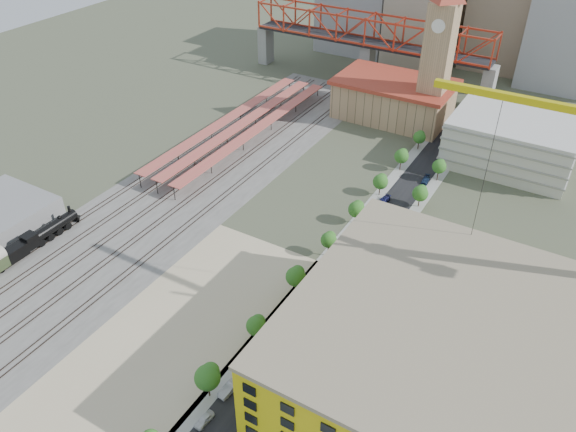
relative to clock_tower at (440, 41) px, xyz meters
The scene contains 30 objects.
ground 85.36m from the clock_tower, 95.71° to the right, with size 400.00×400.00×0.00m, color #474C38.
ballast_strip 81.63m from the clock_tower, 125.15° to the right, with size 36.00×165.00×0.06m, color #605E59.
dirt_lot 115.74m from the clock_tower, 96.14° to the right, with size 28.00×67.00×0.06m, color tan.
street_asphalt 71.48m from the clock_tower, 82.98° to the right, with size 12.00×170.00×0.06m, color black.
sidewalk_west 71.08m from the clock_tower, 87.80° to the right, with size 3.00×170.00×0.04m, color gray.
sidewalk_east 72.31m from the clock_tower, 78.27° to the right, with size 3.00×170.00×0.04m, color gray.
construction_pad 110.41m from the clock_tower, 69.69° to the right, with size 50.00×90.00×0.06m, color gray.
rail_tracks 82.57m from the clock_tower, 126.24° to the right, with size 26.56×160.00×0.18m.
platform_canopies 65.08m from the clock_tower, 144.47° to the right, with size 16.00×80.00×4.12m.
station_hall 25.65m from the clock_tower, behind, with size 38.00×24.00×13.10m.
clock_tower is the anchor object (origin of this frame).
parking_garage 36.81m from the clock_tower, 19.64° to the right, with size 34.00×26.00×14.00m, color silver.
truss_bridge 42.56m from the clock_tower, 142.85° to the left, with size 94.00×9.60×25.60m.
construction_building 107.36m from the clock_tower, 71.22° to the right, with size 44.60×50.60×18.80m.
street_trees 80.70m from the clock_tower, 83.91° to the right, with size 15.40×124.40×8.00m.
skyline 62.60m from the clock_tower, 90.49° to the left, with size 133.00×46.00×60.00m.
distant_hills 213.32m from the clock_tower, 78.30° to the left, with size 647.00×264.00×227.00m.
locomotive 122.83m from the clock_tower, 118.93° to the right, with size 2.93×22.58×5.65m.
site_trailer_a 117.03m from the clock_tower, 85.97° to the right, with size 2.38×9.04×2.47m, color silver.
site_trailer_b 111.01m from the clock_tower, 85.73° to the right, with size 2.32×8.82×2.41m, color silver.
site_trailer_c 102.87m from the clock_tower, 85.37° to the right, with size 2.35×8.94×2.45m, color silver.
site_trailer_d 90.37m from the clock_tower, 84.67° to the right, with size 2.45×9.32×2.55m, color silver.
car_0 127.93m from the clock_tower, 87.70° to the right, with size 1.59×3.96×1.35m, color silver.
car_1 120.83m from the clock_tower, 87.56° to the right, with size 1.68×4.82×1.59m, color #A4A3A9.
car_2 79.65m from the clock_tower, 86.16° to the right, with size 2.67×5.79×1.61m, color black.
car_3 55.85m from the clock_tower, 84.06° to the right, with size 1.96×4.81×1.40m, color navy.
car_4 117.32m from the clock_tower, 84.46° to the right, with size 1.60×3.97×1.35m, color silver.
car_5 112.55m from the clock_tower, 84.21° to the right, with size 1.53×4.39×1.45m, color #ABACB1.
car_6 83.03m from the clock_tower, 81.91° to the right, with size 2.65×5.74×1.60m, color black.
car_7 44.15m from the clock_tower, 71.18° to the right, with size 1.83×4.49×1.30m, color #1A2C4D.
Camera 1 is at (53.88, -86.35, 82.23)m, focal length 35.00 mm.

